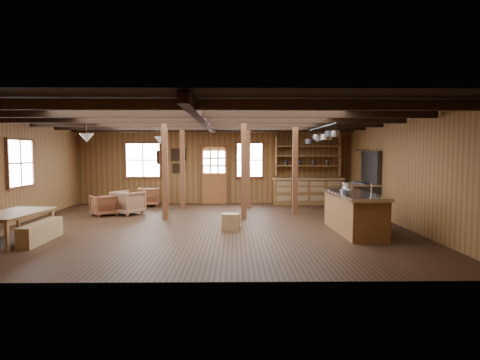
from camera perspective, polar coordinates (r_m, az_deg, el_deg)
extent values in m
cube|color=black|center=(10.43, -4.89, -6.54)|extent=(10.00, 9.00, 0.02)
cube|color=black|center=(10.30, -4.99, 9.09)|extent=(10.00, 9.00, 0.02)
cube|color=brown|center=(11.74, -30.13, 1.05)|extent=(0.02, 9.00, 2.80)
cube|color=brown|center=(11.10, 21.83, 1.16)|extent=(0.02, 9.00, 2.80)
cube|color=brown|center=(14.77, -3.68, 2.07)|extent=(10.00, 0.02, 2.80)
cube|color=brown|center=(5.79, -8.15, -0.94)|extent=(10.00, 0.02, 2.80)
cube|color=black|center=(6.81, -7.16, 10.59)|extent=(9.80, 0.12, 0.18)
cube|color=black|center=(8.30, -6.00, 9.41)|extent=(9.80, 0.12, 0.18)
cube|color=black|center=(9.79, -5.20, 8.59)|extent=(9.80, 0.12, 0.18)
cube|color=black|center=(11.28, -4.61, 7.98)|extent=(9.80, 0.12, 0.18)
cube|color=black|center=(12.77, -4.16, 7.51)|extent=(9.80, 0.12, 0.18)
cube|color=black|center=(14.07, -3.85, 7.19)|extent=(9.80, 0.12, 0.18)
cube|color=black|center=(10.29, -4.98, 8.36)|extent=(0.18, 8.82, 0.18)
cube|color=#472914|center=(11.41, -10.60, 1.45)|extent=(0.15, 0.15, 2.80)
cube|color=#472914|center=(13.55, -8.19, 1.87)|extent=(0.15, 0.15, 2.80)
cube|color=#472914|center=(11.24, 0.52, 1.48)|extent=(0.15, 0.15, 2.80)
cube|color=#472914|center=(13.45, 1.15, 1.89)|extent=(0.15, 0.15, 2.80)
cube|color=#472914|center=(12.38, 7.84, 1.67)|extent=(0.15, 0.15, 2.80)
cube|color=brown|center=(14.76, -3.68, -1.24)|extent=(0.90, 0.06, 1.10)
cube|color=#472914|center=(14.75, -5.55, 0.70)|extent=(0.06, 0.08, 2.10)
cube|color=#472914|center=(14.70, -1.82, 0.71)|extent=(0.06, 0.08, 2.10)
cube|color=#472914|center=(14.70, -3.71, 4.87)|extent=(1.02, 0.08, 0.06)
cube|color=white|center=(14.70, -3.70, 2.65)|extent=(0.84, 0.02, 0.90)
cube|color=white|center=(15.07, -13.63, 2.77)|extent=(1.20, 0.02, 1.20)
cube|color=#472914|center=(15.07, -13.63, 2.77)|extent=(1.32, 0.06, 1.32)
cube|color=white|center=(14.70, 1.38, 2.85)|extent=(0.90, 0.02, 1.20)
cube|color=#472914|center=(14.70, 1.38, 2.85)|extent=(1.02, 0.06, 1.32)
cube|color=white|center=(12.15, -28.80, 2.12)|extent=(0.02, 1.20, 1.20)
cube|color=#472914|center=(12.15, -28.80, 2.12)|extent=(0.14, 1.24, 1.32)
cube|color=silver|center=(14.83, -8.73, 3.59)|extent=(0.50, 0.03, 0.40)
cube|color=black|center=(14.82, -8.74, 3.59)|extent=(0.55, 0.02, 0.45)
cube|color=silver|center=(14.92, -11.01, 3.18)|extent=(0.35, 0.03, 0.45)
cube|color=black|center=(14.92, -11.02, 3.18)|extent=(0.40, 0.02, 0.50)
cube|color=silver|center=(14.84, -8.71, 1.66)|extent=(0.40, 0.03, 0.30)
cube|color=black|center=(14.83, -8.72, 1.66)|extent=(0.45, 0.02, 0.35)
cube|color=brown|center=(14.74, 9.59, -1.68)|extent=(2.50, 0.55, 0.90)
cube|color=olive|center=(14.68, 9.63, 0.18)|extent=(2.55, 0.60, 0.06)
cube|color=brown|center=(14.73, 9.60, 2.02)|extent=(2.30, 0.35, 0.04)
cube|color=brown|center=(14.72, 9.62, 3.38)|extent=(2.30, 0.35, 0.04)
cube|color=brown|center=(14.72, 9.63, 4.74)|extent=(2.30, 0.35, 0.04)
cube|color=brown|center=(14.56, 5.15, 3.41)|extent=(0.04, 0.35, 1.40)
cube|color=brown|center=(14.97, 13.96, 3.33)|extent=(0.04, 0.35, 1.40)
cylinder|color=#303033|center=(10.91, -21.03, 7.31)|extent=(0.02, 0.02, 0.45)
cone|color=white|center=(10.90, -20.99, 5.61)|extent=(0.36, 0.36, 0.22)
cylinder|color=#303033|center=(12.45, -11.26, 7.06)|extent=(0.02, 0.02, 0.45)
cone|color=white|center=(12.44, -11.24, 5.56)|extent=(0.36, 0.36, 0.22)
cylinder|color=#303033|center=(10.80, 11.59, 7.40)|extent=(0.04, 3.00, 0.04)
cylinder|color=#303033|center=(9.48, 13.43, 7.35)|extent=(0.01, 0.01, 0.17)
cylinder|color=silver|center=(9.47, 13.41, 6.42)|extent=(0.19, 0.19, 0.14)
cylinder|color=#303033|center=(10.01, 12.73, 7.23)|extent=(0.01, 0.01, 0.15)
cylinder|color=#303033|center=(10.00, 12.72, 6.40)|extent=(0.26, 0.26, 0.14)
cylinder|color=#303033|center=(10.54, 12.16, 6.93)|extent=(0.01, 0.01, 0.20)
cylinder|color=silver|center=(10.53, 12.15, 6.01)|extent=(0.28, 0.28, 0.14)
cylinder|color=#303033|center=(11.06, 11.31, 6.73)|extent=(0.01, 0.01, 0.23)
cylinder|color=#303033|center=(11.05, 11.30, 5.78)|extent=(0.24, 0.24, 0.14)
cylinder|color=#303033|center=(11.59, 10.95, 6.78)|extent=(0.01, 0.01, 0.16)
cylinder|color=silver|center=(11.59, 10.94, 6.04)|extent=(0.25, 0.25, 0.14)
cylinder|color=#303033|center=(12.10, 9.88, 6.40)|extent=(0.01, 0.01, 0.27)
cylinder|color=#303033|center=(12.09, 9.87, 5.42)|extent=(0.28, 0.28, 0.14)
cube|color=brown|center=(9.84, 15.88, -4.71)|extent=(0.84, 2.41, 0.86)
cube|color=silver|center=(9.79, 15.93, -1.99)|extent=(0.92, 2.51, 0.08)
cylinder|color=#303033|center=(9.22, 17.00, -2.37)|extent=(0.44, 0.44, 0.06)
cylinder|color=silver|center=(9.26, 18.20, -1.43)|extent=(0.03, 0.03, 0.30)
cube|color=olive|center=(9.76, -1.30, -5.98)|extent=(0.51, 0.40, 0.41)
cube|color=#303033|center=(12.89, 16.64, -2.60)|extent=(0.80, 1.50, 0.90)
cube|color=silver|center=(12.85, 16.68, -0.52)|extent=(0.82, 1.52, 0.04)
cube|color=#303033|center=(12.92, 18.08, 1.83)|extent=(0.12, 1.50, 1.00)
cube|color=silver|center=(12.87, 17.62, 4.06)|extent=(0.40, 1.60, 0.05)
imported|color=olive|center=(9.74, -29.41, -5.86)|extent=(1.14, 1.86, 0.63)
cube|color=olive|center=(9.51, -26.48, -6.63)|extent=(0.28, 1.52, 0.42)
imported|color=brown|center=(12.64, -18.78, -3.40)|extent=(0.95, 0.95, 0.63)
imported|color=brown|center=(14.43, -12.83, -2.33)|extent=(0.80, 0.82, 0.66)
imported|color=brown|center=(12.66, -15.63, -3.10)|extent=(1.08, 1.09, 0.73)
cylinder|color=silver|center=(10.77, 15.05, -0.78)|extent=(0.28, 0.28, 0.17)
imported|color=silver|center=(9.82, 14.67, -1.52)|extent=(0.28, 0.28, 0.06)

